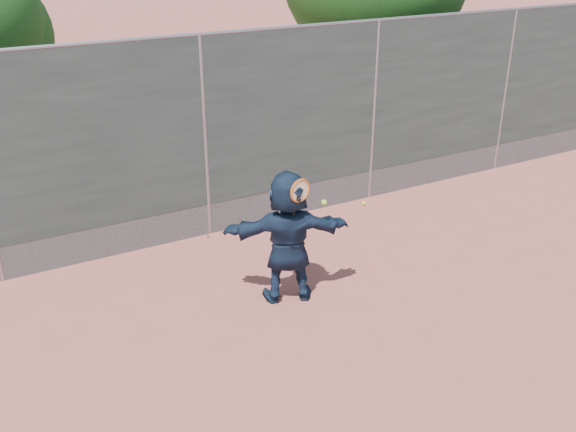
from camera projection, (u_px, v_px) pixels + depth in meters
ground at (332, 353)px, 7.14m from camera, size 80.00×80.00×0.00m
player at (288, 237)px, 7.88m from camera, size 1.66×1.02×1.71m
ball_ground at (364, 203)px, 10.90m from camera, size 0.07×0.07×0.07m
fence at (205, 135)px, 9.27m from camera, size 20.00×0.06×3.03m
swing_action at (302, 193)px, 7.49m from camera, size 0.50×0.15×0.51m
weed_clump at (230, 224)px, 9.91m from camera, size 0.68×0.07×0.30m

